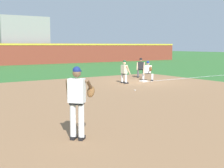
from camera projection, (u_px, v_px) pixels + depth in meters
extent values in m
plane|color=#336B2D|center=(143.00, 82.00, 20.32)|extent=(160.00, 160.00, 0.00)
cube|color=#936B47|center=(125.00, 98.00, 14.10)|extent=(18.00, 18.00, 0.01)
cube|color=white|center=(218.00, 76.00, 24.46)|extent=(15.03, 0.10, 0.00)
cube|color=white|center=(143.00, 81.00, 20.32)|extent=(0.38, 0.38, 0.09)
sphere|color=white|center=(135.00, 90.00, 16.30)|extent=(0.07, 0.07, 0.07)
cube|color=black|center=(74.00, 137.00, 7.93)|extent=(0.26, 0.26, 0.09)
cylinder|color=white|center=(73.00, 120.00, 7.83)|extent=(0.15, 0.15, 0.84)
cube|color=black|center=(82.00, 138.00, 7.88)|extent=(0.26, 0.26, 0.09)
cylinder|color=white|center=(81.00, 121.00, 7.78)|extent=(0.15, 0.15, 0.84)
cube|color=black|center=(77.00, 103.00, 7.75)|extent=(0.38, 0.38, 0.06)
cube|color=white|center=(77.00, 91.00, 7.71)|extent=(0.45, 0.46, 0.60)
sphere|color=brown|center=(77.00, 73.00, 7.68)|extent=(0.21, 0.21, 0.21)
sphere|color=navy|center=(77.00, 70.00, 7.67)|extent=(0.20, 0.20, 0.20)
cube|color=navy|center=(78.00, 71.00, 7.76)|extent=(0.20, 0.20, 0.02)
cylinder|color=brown|center=(68.00, 91.00, 7.84)|extent=(0.20, 0.20, 0.59)
cylinder|color=brown|center=(90.00, 86.00, 7.93)|extent=(0.45, 0.43, 0.41)
ellipsoid|color=brown|center=(91.00, 92.00, 8.03)|extent=(0.35, 0.35, 0.34)
cube|color=black|center=(152.00, 80.00, 20.86)|extent=(0.27, 0.26, 0.09)
cylinder|color=white|center=(152.00, 77.00, 20.87)|extent=(0.15, 0.15, 0.40)
cube|color=black|center=(143.00, 80.00, 21.00)|extent=(0.27, 0.26, 0.09)
cylinder|color=white|center=(143.00, 76.00, 21.01)|extent=(0.15, 0.15, 0.40)
cube|color=black|center=(148.00, 73.00, 20.91)|extent=(0.38, 0.39, 0.06)
cube|color=white|center=(148.00, 69.00, 20.88)|extent=(0.45, 0.46, 0.52)
sphere|color=#DBB28E|center=(148.00, 63.00, 20.81)|extent=(0.21, 0.21, 0.21)
sphere|color=navy|center=(148.00, 62.00, 20.80)|extent=(0.20, 0.20, 0.20)
cube|color=navy|center=(148.00, 63.00, 20.72)|extent=(0.20, 0.20, 0.02)
cylinder|color=#DBB28E|center=(151.00, 68.00, 20.40)|extent=(0.49, 0.46, 0.24)
cylinder|color=#DBB28E|center=(144.00, 70.00, 20.85)|extent=(0.24, 0.23, 0.58)
ellipsoid|color=brown|center=(150.00, 69.00, 20.20)|extent=(0.30, 0.29, 0.35)
cube|color=black|center=(123.00, 82.00, 19.69)|extent=(0.26, 0.12, 0.09)
cylinder|color=white|center=(122.00, 78.00, 19.63)|extent=(0.15, 0.15, 0.50)
cube|color=black|center=(126.00, 83.00, 19.36)|extent=(0.26, 0.12, 0.09)
cylinder|color=white|center=(126.00, 78.00, 19.30)|extent=(0.15, 0.15, 0.50)
cube|color=black|center=(124.00, 74.00, 19.43)|extent=(0.21, 0.34, 0.06)
cube|color=beige|center=(124.00, 69.00, 19.40)|extent=(0.25, 0.40, 0.54)
sphere|color=#DBB28E|center=(124.00, 63.00, 19.36)|extent=(0.21, 0.21, 0.21)
sphere|color=#194C28|center=(124.00, 62.00, 19.35)|extent=(0.20, 0.20, 0.20)
cube|color=#194C28|center=(126.00, 62.00, 19.40)|extent=(0.11, 0.17, 0.02)
cylinder|color=#DBB28E|center=(124.00, 69.00, 19.69)|extent=(0.33, 0.10, 0.56)
cylinder|color=#DBB28E|center=(128.00, 70.00, 19.27)|extent=(0.33, 0.10, 0.56)
cube|color=black|center=(143.00, 77.00, 22.86)|extent=(0.26, 0.26, 0.09)
cylinder|color=#515154|center=(144.00, 73.00, 22.86)|extent=(0.15, 0.15, 0.50)
cube|color=black|center=(138.00, 77.00, 22.94)|extent=(0.26, 0.26, 0.09)
cylinder|color=#515154|center=(138.00, 73.00, 22.94)|extent=(0.15, 0.15, 0.50)
cube|color=black|center=(141.00, 70.00, 22.87)|extent=(0.38, 0.38, 0.06)
cube|color=#232326|center=(141.00, 66.00, 22.83)|extent=(0.45, 0.45, 0.54)
sphere|color=tan|center=(141.00, 60.00, 22.76)|extent=(0.21, 0.21, 0.21)
sphere|color=black|center=(141.00, 59.00, 22.75)|extent=(0.20, 0.20, 0.20)
cube|color=black|center=(141.00, 60.00, 22.67)|extent=(0.20, 0.20, 0.02)
cylinder|color=tan|center=(144.00, 66.00, 22.65)|extent=(0.29, 0.30, 0.56)
cylinder|color=tan|center=(137.00, 66.00, 22.74)|extent=(0.29, 0.30, 0.56)
cube|color=brown|center=(30.00, 54.00, 38.33)|extent=(48.00, 0.50, 2.60)
cube|color=gold|center=(29.00, 44.00, 38.16)|extent=(48.00, 0.54, 0.20)
cube|color=gray|center=(20.00, 40.00, 41.21)|extent=(6.24, 5.90, 6.00)
cube|color=gray|center=(25.00, 42.00, 39.49)|extent=(5.84, 0.85, 0.06)
cube|color=#236038|center=(6.00, 41.00, 38.01)|extent=(0.47, 0.20, 0.44)
cube|color=#236038|center=(11.00, 41.00, 38.34)|extent=(0.47, 0.20, 0.44)
cube|color=#236038|center=(16.00, 41.00, 38.67)|extent=(0.47, 0.20, 0.44)
cube|color=#236038|center=(20.00, 41.00, 39.01)|extent=(0.47, 0.20, 0.44)
cube|color=#236038|center=(25.00, 41.00, 39.34)|extent=(0.47, 0.20, 0.44)
cube|color=#236038|center=(30.00, 41.00, 39.67)|extent=(0.47, 0.20, 0.44)
cube|color=#236038|center=(34.00, 41.00, 40.01)|extent=(0.47, 0.20, 0.44)
cube|color=#236038|center=(39.00, 41.00, 40.34)|extent=(0.47, 0.20, 0.44)
cube|color=#236038|center=(43.00, 41.00, 40.67)|extent=(0.47, 0.20, 0.44)
cube|color=gray|center=(23.00, 38.00, 40.13)|extent=(5.84, 0.85, 0.06)
cube|color=#236038|center=(4.00, 36.00, 38.64)|extent=(0.47, 0.20, 0.44)
cube|color=#236038|center=(9.00, 36.00, 38.98)|extent=(0.47, 0.20, 0.44)
cube|color=#236038|center=(13.00, 36.00, 39.31)|extent=(0.47, 0.20, 0.44)
cube|color=#236038|center=(18.00, 36.00, 39.64)|extent=(0.47, 0.20, 0.44)
cube|color=#236038|center=(23.00, 36.00, 39.97)|extent=(0.47, 0.20, 0.44)
cube|color=#236038|center=(28.00, 37.00, 40.31)|extent=(0.47, 0.20, 0.44)
cube|color=#236038|center=(32.00, 37.00, 40.64)|extent=(0.47, 0.20, 0.44)
cube|color=#236038|center=(37.00, 37.00, 40.97)|extent=(0.47, 0.20, 0.44)
cube|color=#236038|center=(41.00, 37.00, 41.31)|extent=(0.47, 0.20, 0.44)
cube|color=gray|center=(20.00, 34.00, 40.76)|extent=(5.84, 0.85, 0.06)
cube|color=#236038|center=(2.00, 32.00, 39.28)|extent=(0.47, 0.20, 0.44)
cube|color=#236038|center=(7.00, 32.00, 39.61)|extent=(0.47, 0.20, 0.44)
cube|color=#236038|center=(11.00, 32.00, 39.94)|extent=(0.47, 0.20, 0.44)
cube|color=#236038|center=(16.00, 32.00, 40.27)|extent=(0.47, 0.20, 0.44)
cube|color=#236038|center=(21.00, 32.00, 40.61)|extent=(0.47, 0.20, 0.44)
cube|color=#236038|center=(25.00, 32.00, 40.94)|extent=(0.47, 0.20, 0.44)
cube|color=#236038|center=(30.00, 33.00, 41.27)|extent=(0.47, 0.20, 0.44)
cube|color=#236038|center=(34.00, 33.00, 41.61)|extent=(0.47, 0.20, 0.44)
cube|color=#236038|center=(39.00, 33.00, 41.94)|extent=(0.47, 0.20, 0.44)
cube|color=gray|center=(18.00, 30.00, 41.39)|extent=(5.84, 0.85, 0.06)
cube|color=#236038|center=(0.00, 28.00, 39.91)|extent=(0.47, 0.20, 0.44)
cube|color=#236038|center=(5.00, 28.00, 40.24)|extent=(0.47, 0.20, 0.44)
cube|color=#236038|center=(9.00, 28.00, 40.58)|extent=(0.47, 0.20, 0.44)
cube|color=#236038|center=(14.00, 28.00, 40.91)|extent=(0.47, 0.20, 0.44)
cube|color=#236038|center=(19.00, 28.00, 41.24)|extent=(0.47, 0.20, 0.44)
cube|color=#236038|center=(23.00, 29.00, 41.57)|extent=(0.47, 0.20, 0.44)
cube|color=#236038|center=(27.00, 29.00, 41.91)|extent=(0.47, 0.20, 0.44)
cube|color=#236038|center=(32.00, 29.00, 42.24)|extent=(0.47, 0.20, 0.44)
cube|color=#236038|center=(36.00, 29.00, 42.57)|extent=(0.47, 0.20, 0.44)
cube|color=gray|center=(16.00, 26.00, 42.03)|extent=(5.84, 0.85, 0.06)
cube|color=#236038|center=(3.00, 24.00, 40.88)|extent=(0.47, 0.20, 0.44)
cube|color=#236038|center=(7.00, 24.00, 41.21)|extent=(0.47, 0.20, 0.44)
cube|color=#236038|center=(12.00, 24.00, 41.54)|extent=(0.47, 0.20, 0.44)
cube|color=#236038|center=(16.00, 25.00, 41.87)|extent=(0.47, 0.20, 0.44)
cube|color=#236038|center=(21.00, 25.00, 42.21)|extent=(0.47, 0.20, 0.44)
cube|color=#236038|center=(25.00, 25.00, 42.54)|extent=(0.47, 0.20, 0.44)
cube|color=#236038|center=(30.00, 25.00, 42.87)|extent=(0.47, 0.20, 0.44)
cube|color=#236038|center=(34.00, 25.00, 43.21)|extent=(0.47, 0.20, 0.44)
cube|color=gray|center=(14.00, 22.00, 42.66)|extent=(5.84, 0.85, 0.06)
cube|color=#236038|center=(1.00, 20.00, 41.51)|extent=(0.47, 0.20, 0.44)
cube|color=#236038|center=(5.00, 20.00, 41.84)|extent=(0.47, 0.20, 0.44)
cube|color=#236038|center=(10.00, 21.00, 42.18)|extent=(0.47, 0.20, 0.44)
cube|color=#236038|center=(14.00, 21.00, 42.51)|extent=(0.47, 0.20, 0.44)
cube|color=#236038|center=(19.00, 21.00, 42.84)|extent=(0.47, 0.20, 0.44)
cube|color=#236038|center=(23.00, 21.00, 43.17)|extent=(0.47, 0.20, 0.44)
cube|color=#236038|center=(27.00, 21.00, 43.51)|extent=(0.47, 0.20, 0.44)
cube|color=#236038|center=(32.00, 22.00, 43.84)|extent=(0.47, 0.20, 0.44)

